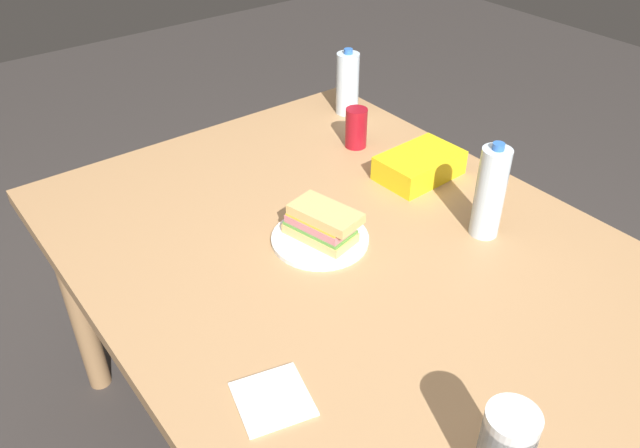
{
  "coord_description": "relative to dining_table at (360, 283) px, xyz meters",
  "views": [
    {
      "loc": [
        0.87,
        -0.78,
        1.68
      ],
      "look_at": [
        -0.11,
        -0.04,
        0.81
      ],
      "focal_mm": 35.53,
      "sensor_mm": 36.0,
      "label": 1
    }
  ],
  "objects": [
    {
      "name": "sandwich",
      "position": [
        -0.11,
        -0.03,
        0.13
      ],
      "size": [
        0.2,
        0.14,
        0.08
      ],
      "color": "#DBB26B",
      "rests_on": "paper_plate"
    },
    {
      "name": "paper_napkin",
      "position": [
        0.22,
        -0.4,
        0.08
      ],
      "size": [
        0.16,
        0.16,
        0.01
      ],
      "primitive_type": "cube",
      "rotation": [
        0.0,
        0.0,
        4.46
      ],
      "color": "white",
      "rests_on": "dining_table"
    },
    {
      "name": "chip_bag",
      "position": [
        -0.18,
        0.37,
        0.11
      ],
      "size": [
        0.16,
        0.24,
        0.07
      ],
      "primitive_type": "cube",
      "rotation": [
        0.0,
        0.0,
        1.61
      ],
      "color": "yellow",
      "rests_on": "dining_table"
    },
    {
      "name": "water_bottle_spare",
      "position": [
        -0.63,
        0.47,
        0.18
      ],
      "size": [
        0.07,
        0.07,
        0.22
      ],
      "color": "silver",
      "rests_on": "dining_table"
    },
    {
      "name": "paper_plate",
      "position": [
        -0.11,
        -0.04,
        0.09
      ],
      "size": [
        0.24,
        0.24,
        0.01
      ],
      "primitive_type": "cylinder",
      "color": "white",
      "rests_on": "dining_table"
    },
    {
      "name": "dining_table",
      "position": [
        0.0,
        0.0,
        0.0
      ],
      "size": [
        1.62,
        1.16,
        0.76
      ],
      "color": "tan",
      "rests_on": "ground_plane"
    },
    {
      "name": "soda_can_red",
      "position": [
        -0.43,
        0.34,
        0.14
      ],
      "size": [
        0.07,
        0.07,
        0.12
      ],
      "primitive_type": "cylinder",
      "color": "maroon",
      "rests_on": "dining_table"
    },
    {
      "name": "water_bottle_tall",
      "position": [
        0.11,
        0.3,
        0.2
      ],
      "size": [
        0.07,
        0.07,
        0.25
      ],
      "color": "silver",
      "rests_on": "dining_table"
    }
  ]
}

